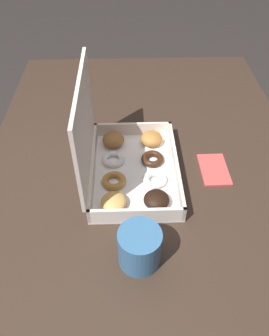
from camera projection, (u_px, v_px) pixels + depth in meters
The scene contains 5 objects.
ground_plane at pixel (141, 285), 1.38m from camera, with size 8.00×8.00×0.00m, color #2D2826.
dining_table at pixel (144, 188), 0.94m from camera, with size 1.23×0.86×0.71m.
donut_box at pixel (122, 158), 0.82m from camera, with size 0.32×0.23×0.27m.
coffee_mug at pixel (140, 247), 0.65m from camera, with size 0.09×0.09×0.09m.
paper_napkin at pixel (214, 170), 0.86m from camera, with size 0.12×0.07×0.01m.
Camera 1 is at (-0.63, 0.05, 1.32)m, focal length 35.00 mm.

